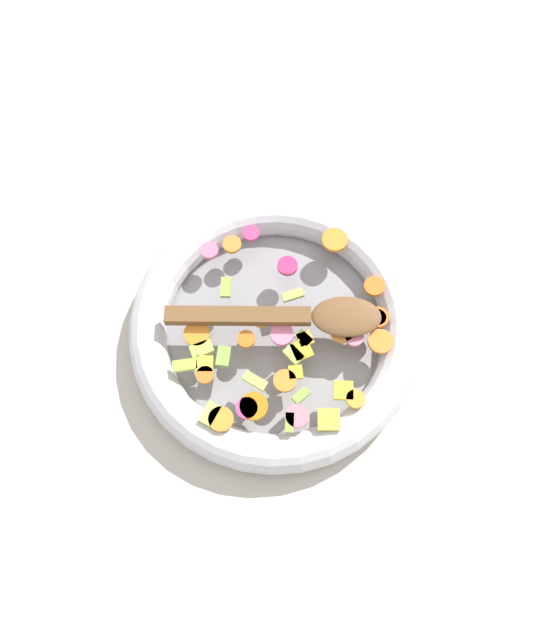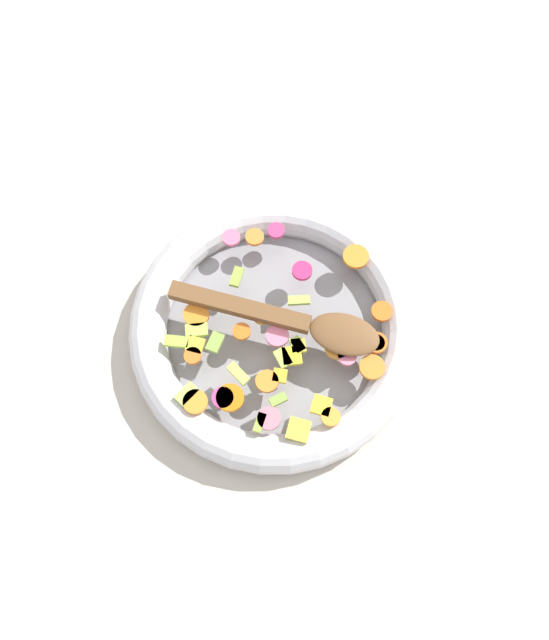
{
  "view_description": "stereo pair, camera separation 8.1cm",
  "coord_description": "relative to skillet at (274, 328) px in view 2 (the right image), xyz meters",
  "views": [
    {
      "loc": [
        -0.25,
        -0.18,
        0.8
      ],
      "look_at": [
        0.0,
        0.0,
        0.05
      ],
      "focal_mm": 35.0,
      "sensor_mm": 36.0,
      "label": 1
    },
    {
      "loc": [
        -0.2,
        -0.24,
        0.8
      ],
      "look_at": [
        0.0,
        0.0,
        0.05
      ],
      "focal_mm": 35.0,
      "sensor_mm": 36.0,
      "label": 2
    }
  ],
  "objects": [
    {
      "name": "chopped_vegetables",
      "position": [
        -0.02,
        -0.03,
        0.03
      ],
      "size": [
        0.33,
        0.3,
        0.01
      ],
      "color": "orange",
      "rests_on": "skillet"
    },
    {
      "name": "wooden_spoon",
      "position": [
        0.02,
        -0.02,
        0.04
      ],
      "size": [
        0.19,
        0.25,
        0.01
      ],
      "color": "brown",
      "rests_on": "chopped_vegetables"
    },
    {
      "name": "ground_plane",
      "position": [
        0.0,
        0.0,
        -0.02
      ],
      "size": [
        4.0,
        4.0,
        0.0
      ],
      "primitive_type": "plane",
      "color": "beige"
    },
    {
      "name": "skillet",
      "position": [
        0.0,
        0.0,
        0.0
      ],
      "size": [
        0.39,
        0.39,
        0.05
      ],
      "color": "gray",
      "rests_on": "ground_plane"
    }
  ]
}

